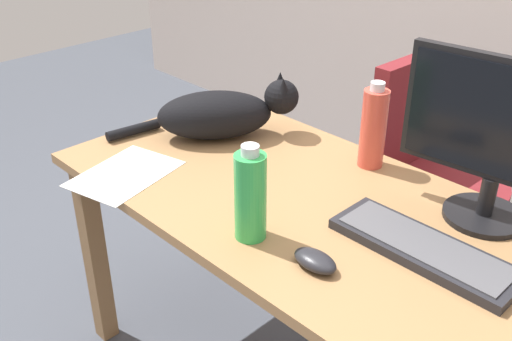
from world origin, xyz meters
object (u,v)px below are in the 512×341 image
(keyboard, at_px, (424,249))
(cat, at_px, (222,113))
(office_chair, at_px, (428,205))
(spray_bottle, at_px, (250,196))
(water_bottle, at_px, (373,128))
(computer_mouse, at_px, (315,261))
(monitor, at_px, (500,137))

(keyboard, relative_size, cat, 0.88)
(office_chair, relative_size, cat, 1.85)
(cat, height_order, spray_bottle, spray_bottle)
(office_chair, bearing_deg, keyboard, -62.59)
(office_chair, bearing_deg, spray_bottle, -88.15)
(office_chair, bearing_deg, water_bottle, -88.08)
(office_chair, distance_m, keyboard, 0.85)
(spray_bottle, bearing_deg, computer_mouse, 5.59)
(office_chair, relative_size, monitor, 1.92)
(office_chair, xyz_separation_m, computer_mouse, (0.22, -0.91, 0.35))
(keyboard, height_order, water_bottle, water_bottle)
(water_bottle, bearing_deg, keyboard, -37.56)
(monitor, xyz_separation_m, water_bottle, (-0.37, 0.03, -0.11))
(monitor, height_order, keyboard, monitor)
(office_chair, height_order, spray_bottle, spray_bottle)
(keyboard, bearing_deg, monitor, 84.03)
(computer_mouse, xyz_separation_m, water_bottle, (-0.20, 0.48, 0.10))
(monitor, bearing_deg, office_chair, 130.05)
(cat, distance_m, computer_mouse, 0.72)
(computer_mouse, bearing_deg, keyboard, 56.88)
(monitor, distance_m, water_bottle, 0.38)
(monitor, relative_size, computer_mouse, 4.36)
(spray_bottle, bearing_deg, monitor, 53.11)
(monitor, bearing_deg, water_bottle, 175.46)
(computer_mouse, distance_m, spray_bottle, 0.21)
(office_chair, distance_m, spray_bottle, 1.03)
(monitor, xyz_separation_m, cat, (-0.82, -0.15, -0.15))
(cat, distance_m, water_bottle, 0.48)
(monitor, distance_m, computer_mouse, 0.52)
(computer_mouse, bearing_deg, cat, 155.09)
(cat, relative_size, spray_bottle, 2.07)
(water_bottle, height_order, spray_bottle, water_bottle)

